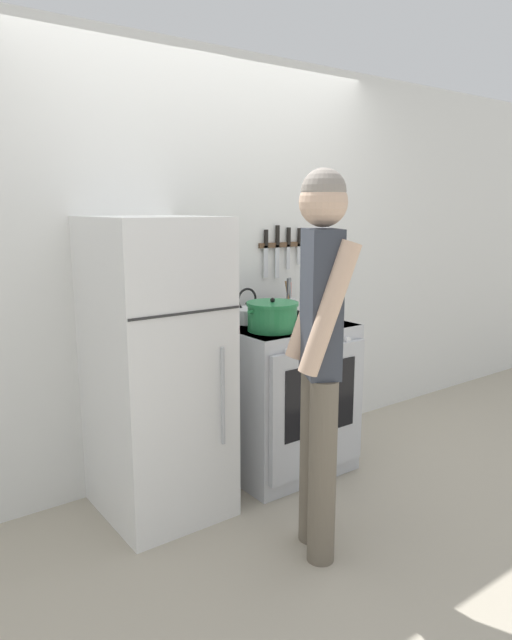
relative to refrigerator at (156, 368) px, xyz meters
name	(u,v)px	position (x,y,z in m)	size (l,w,h in m)	color
ground_plane	(212,459)	(0.55, 0.34, -0.79)	(14.00, 14.00, 0.00)	#B2A893
wall_back	(207,265)	(0.55, 0.37, 0.48)	(10.00, 0.06, 2.55)	silver
refrigerator	(156,368)	(0.00, 0.00, 0.00)	(0.60, 0.70, 1.58)	white
stove_range	(283,396)	(0.85, -0.02, -0.32)	(0.76, 0.71, 0.93)	silver
dutch_oven_pot	(272,316)	(0.68, -0.13, 0.22)	(0.34, 0.30, 0.19)	#237A42
tea_kettle	(247,313)	(0.69, 0.14, 0.20)	(0.23, 0.18, 0.22)	silver
utensil_jar	(290,306)	(1.03, 0.14, 0.21)	(0.08, 0.08, 0.26)	silver
person	(320,344)	(0.42, -0.81, 0.23)	(0.40, 0.44, 1.79)	#6B6051
wall_knife_strip	(282,244)	(1.11, 0.32, 0.59)	(0.38, 0.03, 0.35)	brown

